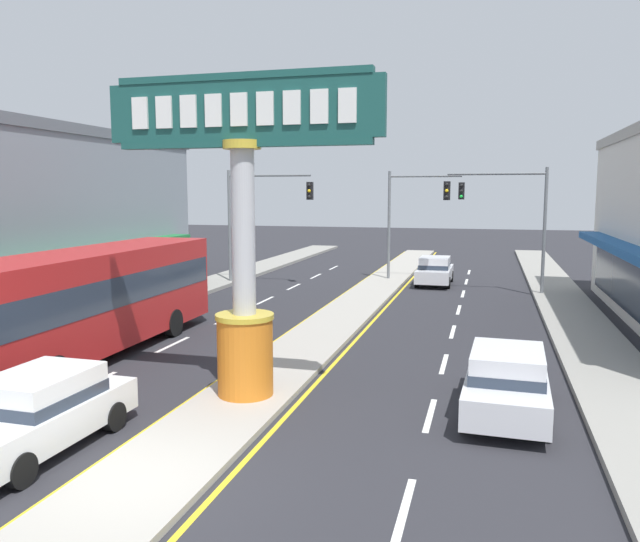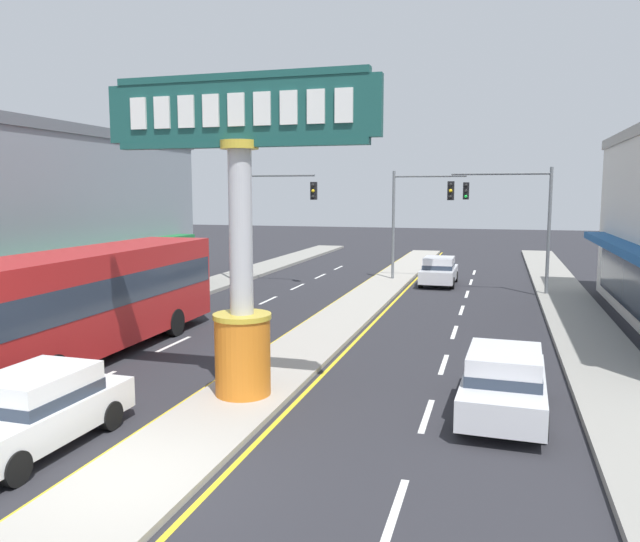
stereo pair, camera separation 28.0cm
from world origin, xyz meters
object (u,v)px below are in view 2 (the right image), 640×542
district_sign (241,243)px  traffic_light_median_far (420,207)px  sedan_far_right_lane (439,271)px  sedan_near_left_lane (34,410)px  traffic_light_left_side (263,207)px  bus_near_right_lane (94,295)px  traffic_light_right_side (511,208)px  sedan_mid_left_lane (504,382)px

district_sign → traffic_light_median_far: size_ratio=1.22×
sedan_far_right_lane → sedan_near_left_lane: size_ratio=0.99×
traffic_light_left_side → bus_near_right_lane: traffic_light_left_side is taller
sedan_near_left_lane → traffic_light_median_far: bearing=80.2°
bus_near_right_lane → sedan_far_right_lane: 19.93m
traffic_light_right_side → sedan_far_right_lane: (-3.59, 2.64, -3.46)m
district_sign → sedan_mid_left_lane: 6.81m
district_sign → sedan_near_left_lane: 5.62m
traffic_light_left_side → traffic_light_right_side: bearing=0.2°
traffic_light_median_far → sedan_far_right_lane: bearing=-35.2°
traffic_light_left_side → sedan_far_right_lane: size_ratio=1.44×
traffic_light_left_side → traffic_light_median_far: bearing=23.8°
traffic_light_left_side → traffic_light_right_side: (12.71, 0.04, 0.00)m
traffic_light_median_far → district_sign: bearing=-94.3°
traffic_light_median_far → bus_near_right_lane: bearing=-112.3°
district_sign → sedan_mid_left_lane: (6.07, 0.60, -3.03)m
traffic_light_median_far → sedan_mid_left_lane: 21.46m
traffic_light_right_side → traffic_light_median_far: size_ratio=1.00×
sedan_far_right_lane → sedan_near_left_lane: same height
traffic_light_left_side → bus_near_right_lane: bearing=-88.9°
sedan_mid_left_lane → traffic_light_median_far: bearing=102.2°
sedan_near_left_lane → traffic_light_left_side: bearing=99.4°
traffic_light_right_side → sedan_far_right_lane: bearing=143.6°
traffic_light_median_far → sedan_near_left_lane: traffic_light_median_far is taller
district_sign → traffic_light_median_far: district_sign is taller
traffic_light_left_side → sedan_far_right_lane: 10.12m
traffic_light_right_side → sedan_mid_left_lane: (-0.29, -17.24, -3.46)m
sedan_far_right_lane → sedan_mid_left_lane: size_ratio=0.99×
district_sign → traffic_light_median_far: 21.38m
district_sign → traffic_light_median_far: bearing=85.7°
sedan_far_right_lane → sedan_near_left_lane: (-5.54, -24.32, 0.00)m
sedan_far_right_lane → district_sign: bearing=-97.7°
traffic_light_median_far → sedan_near_left_lane: (-4.36, -25.16, -3.41)m
traffic_light_left_side → bus_near_right_lane: size_ratio=0.55×
traffic_light_median_far → sedan_near_left_lane: 25.76m
bus_near_right_lane → traffic_light_median_far: bearing=67.7°
traffic_light_median_far → sedan_mid_left_lane: traffic_light_median_far is taller
bus_near_right_lane → traffic_light_left_side: bearing=91.1°
sedan_near_left_lane → sedan_mid_left_lane: bearing=26.7°
district_sign → bus_near_right_lane: 6.91m
sedan_near_left_lane → bus_near_right_lane: bearing=116.9°
sedan_mid_left_lane → district_sign: bearing=-174.3°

